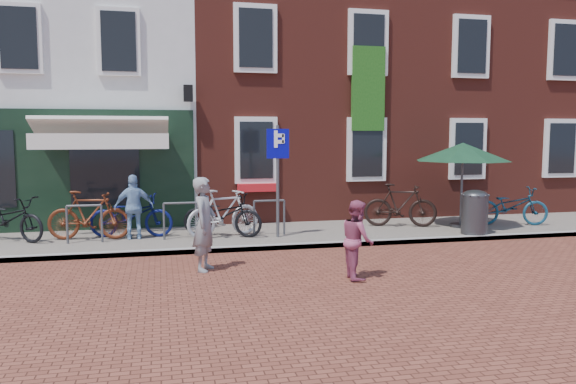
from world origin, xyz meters
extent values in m
plane|color=brown|center=(0.00, 0.00, 0.00)|extent=(80.00, 80.00, 0.00)
cube|color=slate|center=(1.00, 1.50, 0.05)|extent=(24.00, 3.00, 0.10)
cube|color=silver|center=(-5.00, 7.00, 4.50)|extent=(8.00, 8.00, 9.00)
cube|color=maroon|center=(2.00, 7.00, 5.00)|extent=(6.00, 8.00, 10.00)
cube|color=maroon|center=(8.00, 7.00, 5.00)|extent=(6.00, 8.00, 10.00)
cylinder|color=#3A3A3D|center=(5.18, 0.33, 0.55)|extent=(0.60, 0.60, 0.89)
ellipsoid|color=#3A3A3D|center=(5.18, 0.33, 1.06)|extent=(0.60, 0.60, 0.27)
cylinder|color=#4C4C4F|center=(0.65, 0.96, 1.35)|extent=(0.07, 0.07, 2.50)
cube|color=#06059A|center=(0.65, 0.94, 2.20)|extent=(0.50, 0.04, 0.65)
cylinder|color=#4C4C4F|center=(5.39, 1.30, 0.14)|extent=(0.50, 0.50, 0.08)
cylinder|color=#4C4C4F|center=(5.39, 1.30, 1.09)|extent=(0.06, 0.06, 1.97)
cone|color=#153B22|center=(5.39, 1.30, 2.07)|extent=(2.35, 2.35, 0.45)
imported|color=gray|center=(-1.16, -1.40, 0.83)|extent=(0.59, 0.71, 1.66)
imported|color=#9E4463|center=(1.28, -2.52, 0.66)|extent=(0.55, 0.68, 1.32)
imported|color=#7BA0C9|center=(-2.48, 1.43, 0.81)|extent=(0.85, 0.39, 1.43)
imported|color=black|center=(-5.11, 1.78, 0.59)|extent=(1.90, 1.56, 0.97)
imported|color=#582412|center=(-3.45, 1.57, 0.64)|extent=(1.86, 0.78, 1.08)
imported|color=#0B114C|center=(-2.56, 1.71, 0.59)|extent=(1.94, 0.96, 0.97)
imported|color=#B5B6B8|center=(-0.53, 1.25, 0.64)|extent=(1.86, 1.12, 1.08)
imported|color=black|center=(-0.56, 1.32, 0.59)|extent=(1.95, 1.36, 0.97)
imported|color=black|center=(3.93, 1.68, 0.64)|extent=(1.86, 1.09, 1.08)
imported|color=navy|center=(6.77, 1.28, 0.59)|extent=(1.96, 1.14, 0.97)
camera|label=1|loc=(-1.90, -11.24, 2.41)|focal=34.97mm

